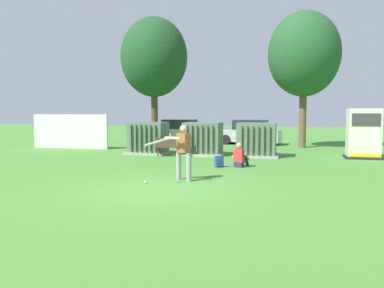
{
  "coord_description": "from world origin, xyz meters",
  "views": [
    {
      "loc": [
        3.67,
        -10.05,
        2.15
      ],
      "look_at": [
        0.13,
        3.5,
        1.0
      ],
      "focal_mm": 36.79,
      "sensor_mm": 36.0,
      "label": 1
    }
  ],
  "objects_px": {
    "sports_ball": "(145,182)",
    "backpack": "(219,162)",
    "transformer_west": "(148,138)",
    "generator_enclosure": "(363,134)",
    "seated_spectator": "(240,157)",
    "transformer_mid_east": "(257,140)",
    "parked_car_left_of_center": "(249,133)",
    "transformer_mid_west": "(203,139)",
    "park_bench": "(174,145)",
    "parked_car_leftmost": "(178,132)",
    "batter": "(182,150)"
  },
  "relations": [
    {
      "from": "sports_ball",
      "to": "backpack",
      "type": "relative_size",
      "value": 0.2
    },
    {
      "from": "transformer_west",
      "to": "generator_enclosure",
      "type": "relative_size",
      "value": 0.91
    },
    {
      "from": "seated_spectator",
      "to": "transformer_mid_east",
      "type": "bearing_deg",
      "value": 85.63
    },
    {
      "from": "sports_ball",
      "to": "parked_car_left_of_center",
      "type": "distance_m",
      "value": 15.33
    },
    {
      "from": "generator_enclosure",
      "to": "parked_car_left_of_center",
      "type": "height_order",
      "value": "generator_enclosure"
    },
    {
      "from": "transformer_mid_west",
      "to": "seated_spectator",
      "type": "bearing_deg",
      "value": -57.58
    },
    {
      "from": "transformer_mid_east",
      "to": "park_bench",
      "type": "distance_m",
      "value": 3.99
    },
    {
      "from": "generator_enclosure",
      "to": "sports_ball",
      "type": "height_order",
      "value": "generator_enclosure"
    },
    {
      "from": "transformer_west",
      "to": "seated_spectator",
      "type": "distance_m",
      "value": 6.33
    },
    {
      "from": "seated_spectator",
      "to": "park_bench",
      "type": "bearing_deg",
      "value": 142.48
    },
    {
      "from": "transformer_mid_east",
      "to": "backpack",
      "type": "height_order",
      "value": "transformer_mid_east"
    },
    {
      "from": "seated_spectator",
      "to": "parked_car_left_of_center",
      "type": "xyz_separation_m",
      "value": [
        -0.91,
        10.95,
        0.38
      ]
    },
    {
      "from": "seated_spectator",
      "to": "parked_car_leftmost",
      "type": "height_order",
      "value": "parked_car_leftmost"
    },
    {
      "from": "parked_car_leftmost",
      "to": "transformer_west",
      "type": "bearing_deg",
      "value": -84.92
    },
    {
      "from": "sports_ball",
      "to": "parked_car_left_of_center",
      "type": "height_order",
      "value": "parked_car_left_of_center"
    },
    {
      "from": "transformer_mid_west",
      "to": "seated_spectator",
      "type": "distance_m",
      "value": 4.44
    },
    {
      "from": "backpack",
      "to": "parked_car_left_of_center",
      "type": "bearing_deg",
      "value": 90.61
    },
    {
      "from": "transformer_west",
      "to": "park_bench",
      "type": "height_order",
      "value": "transformer_west"
    },
    {
      "from": "sports_ball",
      "to": "batter",
      "type": "bearing_deg",
      "value": 40.11
    },
    {
      "from": "seated_spectator",
      "to": "parked_car_leftmost",
      "type": "bearing_deg",
      "value": 117.84
    },
    {
      "from": "parked_car_left_of_center",
      "to": "transformer_mid_west",
      "type": "bearing_deg",
      "value": -101.46
    },
    {
      "from": "sports_ball",
      "to": "parked_car_leftmost",
      "type": "relative_size",
      "value": 0.02
    },
    {
      "from": "park_bench",
      "to": "parked_car_leftmost",
      "type": "relative_size",
      "value": 0.42
    },
    {
      "from": "transformer_west",
      "to": "generator_enclosure",
      "type": "xyz_separation_m",
      "value": [
        10.31,
        0.72,
        0.35
      ]
    },
    {
      "from": "park_bench",
      "to": "parked_car_leftmost",
      "type": "bearing_deg",
      "value": 105.31
    },
    {
      "from": "backpack",
      "to": "parked_car_left_of_center",
      "type": "xyz_separation_m",
      "value": [
        -0.12,
        11.21,
        0.54
      ]
    },
    {
      "from": "transformer_mid_west",
      "to": "sports_ball",
      "type": "bearing_deg",
      "value": -89.27
    },
    {
      "from": "transformer_mid_west",
      "to": "sports_ball",
      "type": "xyz_separation_m",
      "value": [
        0.1,
        -8.04,
        -0.74
      ]
    },
    {
      "from": "park_bench",
      "to": "seated_spectator",
      "type": "relative_size",
      "value": 1.9
    },
    {
      "from": "seated_spectator",
      "to": "generator_enclosure",
      "type": "bearing_deg",
      "value": 40.16
    },
    {
      "from": "sports_ball",
      "to": "seated_spectator",
      "type": "height_order",
      "value": "seated_spectator"
    },
    {
      "from": "transformer_west",
      "to": "parked_car_left_of_center",
      "type": "relative_size",
      "value": 0.48
    },
    {
      "from": "transformer_west",
      "to": "transformer_mid_west",
      "type": "distance_m",
      "value": 2.83
    },
    {
      "from": "transformer_west",
      "to": "transformer_mid_east",
      "type": "xyz_separation_m",
      "value": [
        5.48,
        0.11,
        0.0
      ]
    },
    {
      "from": "transformer_mid_west",
      "to": "generator_enclosure",
      "type": "xyz_separation_m",
      "value": [
        7.49,
        0.58,
        0.35
      ]
    },
    {
      "from": "batter",
      "to": "backpack",
      "type": "bearing_deg",
      "value": 80.36
    },
    {
      "from": "park_bench",
      "to": "sports_ball",
      "type": "relative_size",
      "value": 20.39
    },
    {
      "from": "transformer_mid_west",
      "to": "park_bench",
      "type": "xyz_separation_m",
      "value": [
        -1.2,
        -0.99,
        -0.25
      ]
    },
    {
      "from": "backpack",
      "to": "batter",
      "type": "bearing_deg",
      "value": -99.64
    },
    {
      "from": "transformer_mid_west",
      "to": "batter",
      "type": "bearing_deg",
      "value": -81.92
    },
    {
      "from": "transformer_mid_east",
      "to": "park_bench",
      "type": "bearing_deg",
      "value": -165.9
    },
    {
      "from": "transformer_mid_west",
      "to": "backpack",
      "type": "bearing_deg",
      "value": -68.42
    },
    {
      "from": "transformer_west",
      "to": "parked_car_left_of_center",
      "type": "height_order",
      "value": "same"
    },
    {
      "from": "backpack",
      "to": "seated_spectator",
      "type": "bearing_deg",
      "value": 18.73
    },
    {
      "from": "backpack",
      "to": "transformer_mid_east",
      "type": "bearing_deg",
      "value": 74.92
    },
    {
      "from": "generator_enclosure",
      "to": "seated_spectator",
      "type": "relative_size",
      "value": 2.39
    },
    {
      "from": "park_bench",
      "to": "backpack",
      "type": "relative_size",
      "value": 4.17
    },
    {
      "from": "transformer_mid_west",
      "to": "parked_car_left_of_center",
      "type": "xyz_separation_m",
      "value": [
        1.46,
        7.21,
        -0.04
      ]
    },
    {
      "from": "seated_spectator",
      "to": "parked_car_leftmost",
      "type": "relative_size",
      "value": 0.22
    },
    {
      "from": "batter",
      "to": "parked_car_left_of_center",
      "type": "xyz_separation_m",
      "value": [
        0.43,
        14.47,
        -0.22
      ]
    }
  ]
}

